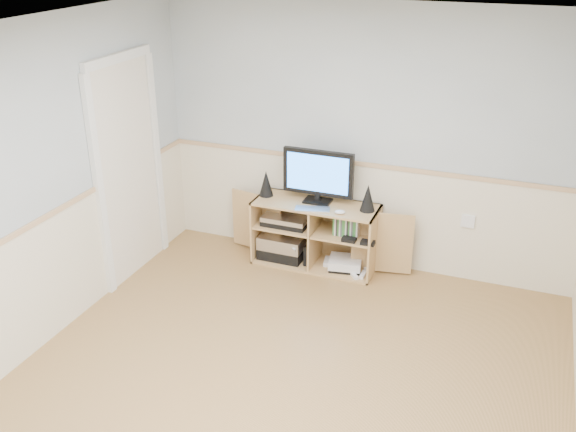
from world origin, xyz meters
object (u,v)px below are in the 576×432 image
(media_cabinet, at_px, (317,232))
(game_consoles, at_px, (344,264))
(keyboard, at_px, (313,209))
(monitor, at_px, (318,174))

(media_cabinet, xyz_separation_m, game_consoles, (0.31, -0.07, -0.26))
(media_cabinet, distance_m, keyboard, 0.38)
(keyboard, height_order, game_consoles, keyboard)
(media_cabinet, relative_size, monitor, 2.73)
(media_cabinet, bearing_deg, keyboard, -85.77)
(keyboard, bearing_deg, media_cabinet, 80.25)
(keyboard, bearing_deg, game_consoles, 9.41)
(media_cabinet, relative_size, keyboard, 5.77)
(game_consoles, bearing_deg, media_cabinet, 167.81)
(media_cabinet, height_order, keyboard, keyboard)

